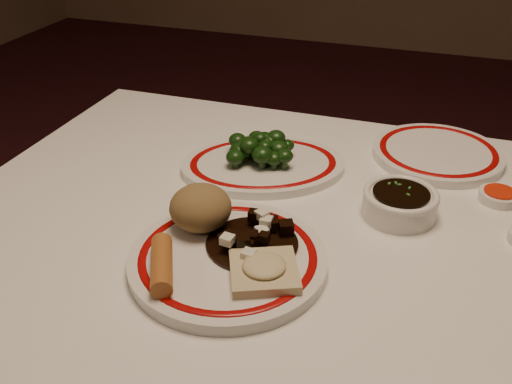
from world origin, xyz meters
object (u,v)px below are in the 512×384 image
object	(u,v)px
stirfry_heap	(254,238)
broccoli_pile	(263,148)
rice_mound	(201,208)
fried_wonton	(264,270)
spring_roll	(162,265)
dining_table	(315,289)
soy_bowl	(400,204)
main_plate	(228,259)
broccoli_plate	(263,165)

from	to	relation	value
stirfry_heap	broccoli_pile	bearing A→B (deg)	105.50
rice_mound	fried_wonton	size ratio (longest dim) A/B	0.79
spring_roll	stirfry_heap	xyz separation A→B (m)	(0.09, 0.10, -0.01)
dining_table	stirfry_heap	world-z (taller)	stirfry_heap
spring_roll	stirfry_heap	distance (m)	0.14
rice_mound	soy_bowl	distance (m)	0.31
main_plate	soy_bowl	size ratio (longest dim) A/B	3.11
main_plate	broccoli_pile	xyz separation A→B (m)	(-0.04, 0.28, 0.03)
spring_roll	broccoli_pile	distance (m)	0.35
spring_roll	fried_wonton	bearing A→B (deg)	-9.91
dining_table	broccoli_plate	bearing A→B (deg)	128.81
dining_table	rice_mound	bearing A→B (deg)	-165.12
broccoli_pile	soy_bowl	size ratio (longest dim) A/B	1.14
rice_mound	spring_roll	xyz separation A→B (m)	(-0.01, -0.12, -0.02)
fried_wonton	broccoli_plate	distance (m)	0.32
rice_mound	broccoli_plate	size ratio (longest dim) A/B	0.26
fried_wonton	broccoli_pile	size ratio (longest dim) A/B	0.88
spring_roll	stirfry_heap	world-z (taller)	stirfry_heap
main_plate	soy_bowl	xyz separation A→B (m)	(0.21, 0.20, 0.01)
rice_mound	stirfry_heap	world-z (taller)	rice_mound
dining_table	soy_bowl	size ratio (longest dim) A/B	10.45
stirfry_heap	broccoli_plate	distance (m)	0.25
broccoli_plate	dining_table	bearing A→B (deg)	-51.19
fried_wonton	broccoli_pile	bearing A→B (deg)	108.56
rice_mound	broccoli_pile	xyz separation A→B (m)	(0.02, 0.23, -0.01)
main_plate	spring_roll	size ratio (longest dim) A/B	3.41
rice_mound	stirfry_heap	xyz separation A→B (m)	(0.09, -0.02, -0.02)
broccoli_pile	soy_bowl	distance (m)	0.26
rice_mound	soy_bowl	size ratio (longest dim) A/B	0.79
rice_mound	broccoli_plate	distance (m)	0.23
main_plate	spring_roll	distance (m)	0.10
rice_mound	spring_roll	distance (m)	0.12
broccoli_plate	soy_bowl	world-z (taller)	soy_bowl
stirfry_heap	fried_wonton	bearing A→B (deg)	-60.54
dining_table	fried_wonton	bearing A→B (deg)	-109.91
broccoli_pile	soy_bowl	world-z (taller)	broccoli_pile
dining_table	broccoli_plate	xyz separation A→B (m)	(-0.15, 0.18, 0.10)
dining_table	rice_mound	size ratio (longest dim) A/B	13.21
dining_table	broccoli_pile	bearing A→B (deg)	128.45
dining_table	soy_bowl	bearing A→B (deg)	46.33
stirfry_heap	dining_table	bearing A→B (deg)	36.80
main_plate	stirfry_heap	xyz separation A→B (m)	(0.03, 0.04, 0.02)
dining_table	broccoli_plate	size ratio (longest dim) A/B	3.39
broccoli_plate	broccoli_pile	size ratio (longest dim) A/B	2.71
broccoli_plate	fried_wonton	bearing A→B (deg)	-71.63
soy_bowl	dining_table	bearing A→B (deg)	-133.67
main_plate	broccoli_plate	world-z (taller)	main_plate
main_plate	broccoli_plate	bearing A→B (deg)	98.17
fried_wonton	stirfry_heap	world-z (taller)	stirfry_heap
spring_roll	dining_table	bearing A→B (deg)	16.54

